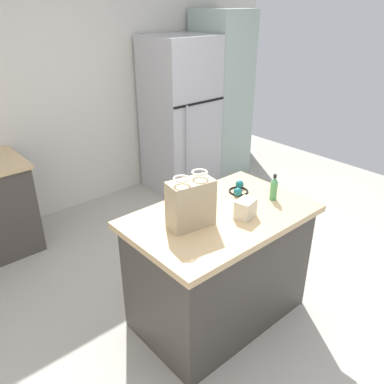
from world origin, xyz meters
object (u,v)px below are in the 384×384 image
Objects in this scene: shopping_bag at (191,203)px; ear_defenders at (239,189)px; refrigerator at (180,116)px; bottle at (274,189)px; tall_cabinet at (221,97)px; small_box at (245,209)px; kitchen_island at (219,266)px.

shopping_bag reaches higher than ear_defenders.
ear_defenders is at bearing -117.49° from refrigerator.
refrigerator reaches higher than bottle.
tall_cabinet is 15.34× the size of small_box.
tall_cabinet reaches higher than refrigerator.
tall_cabinet is at bearing 48.44° from small_box.
bottle is at bearing -9.72° from shopping_bag.
bottle is (0.43, -0.10, 0.53)m from kitchen_island.
ear_defenders is (0.25, 0.29, -0.04)m from small_box.
kitchen_island is 6.50× the size of bottle.
refrigerator reaches higher than shopping_bag.
refrigerator is 2.27m from bottle.
small_box is (0.34, -0.16, -0.10)m from shopping_bag.
kitchen_island is at bearing 121.79° from small_box.
tall_cabinet is 5.86× the size of shopping_bag.
kitchen_island is at bearing -155.96° from ear_defenders.
shopping_bag is 0.39m from small_box.
small_box is 0.38m from ear_defenders.
refrigerator is at bearing 51.92° from shopping_bag.
kitchen_island is 6.07× the size of ear_defenders.
shopping_bag is 2.62× the size of small_box.
refrigerator reaches higher than ear_defenders.
small_box is (-1.21, -2.14, 0.04)m from refrigerator.
ear_defenders is (0.33, 0.15, 0.46)m from kitchen_island.
bottle is at bearing -126.48° from tall_cabinet.
refrigerator is 8.74× the size of ear_defenders.
small_box reaches higher than ear_defenders.
small_box reaches higher than kitchen_island.
tall_cabinet is 9.95× the size of ear_defenders.
refrigerator is 0.88× the size of tall_cabinet.
ear_defenders is at bearing 12.36° from shopping_bag.
refrigerator is 0.70m from tall_cabinet.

